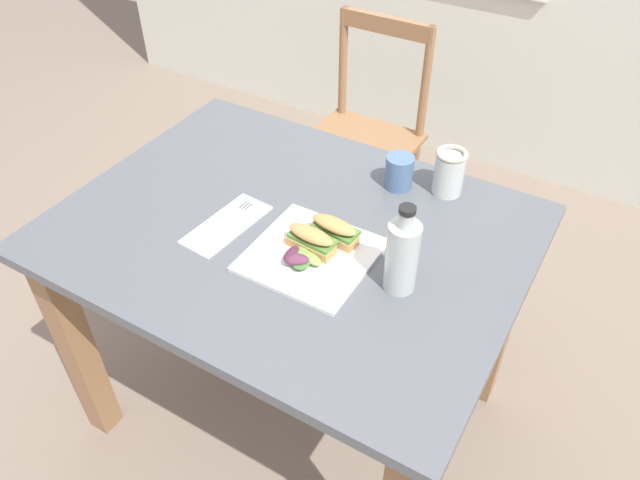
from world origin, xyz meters
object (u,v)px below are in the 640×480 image
(fork_on_napkin, at_px, (231,219))
(mason_jar_iced_tea, at_px, (449,174))
(dining_table, at_px, (292,268))
(sandwich_half_back, at_px, (334,230))
(sandwich_half_front, at_px, (311,239))
(plate_lunch, at_px, (311,255))
(cup_extra_side, at_px, (399,172))
(chair_wooden_far, at_px, (363,139))
(bottle_cold_brew, at_px, (402,259))

(fork_on_napkin, relative_size, mason_jar_iced_tea, 1.54)
(dining_table, relative_size, sandwich_half_back, 9.26)
(sandwich_half_front, xyz_separation_m, fork_on_napkin, (-0.22, -0.00, -0.03))
(plate_lunch, bearing_deg, cup_extra_side, 81.29)
(mason_jar_iced_tea, bearing_deg, plate_lunch, -113.71)
(chair_wooden_far, height_order, bottle_cold_brew, bottle_cold_brew)
(chair_wooden_far, bearing_deg, cup_extra_side, -56.22)
(chair_wooden_far, height_order, fork_on_napkin, chair_wooden_far)
(chair_wooden_far, xyz_separation_m, mason_jar_iced_tea, (0.51, -0.55, 0.35))
(plate_lunch, relative_size, bottle_cold_brew, 1.26)
(sandwich_half_back, height_order, cup_extra_side, cup_extra_side)
(dining_table, height_order, bottle_cold_brew, bottle_cold_brew)
(chair_wooden_far, distance_m, fork_on_napkin, 0.98)
(mason_jar_iced_tea, bearing_deg, fork_on_napkin, -136.82)
(sandwich_half_front, relative_size, fork_on_napkin, 0.64)
(dining_table, distance_m, bottle_cold_brew, 0.38)
(dining_table, xyz_separation_m, fork_on_napkin, (-0.13, -0.06, 0.14))
(fork_on_napkin, distance_m, mason_jar_iced_tea, 0.55)
(fork_on_napkin, bearing_deg, bottle_cold_brew, 0.81)
(plate_lunch, bearing_deg, bottle_cold_brew, 4.53)
(sandwich_half_front, relative_size, cup_extra_side, 1.36)
(sandwich_half_front, bearing_deg, dining_table, 150.26)
(plate_lunch, distance_m, fork_on_napkin, 0.23)
(fork_on_napkin, distance_m, cup_extra_side, 0.44)
(bottle_cold_brew, height_order, mason_jar_iced_tea, bottle_cold_brew)
(plate_lunch, bearing_deg, chair_wooden_far, 109.95)
(dining_table, relative_size, mason_jar_iced_tea, 9.16)
(mason_jar_iced_tea, bearing_deg, dining_table, -129.88)
(chair_wooden_far, bearing_deg, dining_table, -74.53)
(mason_jar_iced_tea, bearing_deg, bottle_cold_brew, -83.96)
(cup_extra_side, bearing_deg, bottle_cold_brew, -64.74)
(plate_lunch, distance_m, bottle_cold_brew, 0.22)
(plate_lunch, height_order, sandwich_half_back, sandwich_half_back)
(fork_on_napkin, height_order, cup_extra_side, cup_extra_side)
(sandwich_half_back, xyz_separation_m, mason_jar_iced_tea, (0.15, 0.32, 0.02))
(chair_wooden_far, distance_m, bottle_cold_brew, 1.13)
(chair_wooden_far, bearing_deg, fork_on_napkin, -83.37)
(sandwich_half_back, height_order, mason_jar_iced_tea, mason_jar_iced_tea)
(sandwich_half_back, relative_size, cup_extra_side, 1.36)
(sandwich_half_back, bearing_deg, cup_extra_side, 83.32)
(plate_lunch, relative_size, mason_jar_iced_tea, 2.22)
(chair_wooden_far, xyz_separation_m, cup_extra_side, (0.39, -0.59, 0.34))
(dining_table, xyz_separation_m, mason_jar_iced_tea, (0.27, 0.32, 0.19))
(sandwich_half_back, distance_m, cup_extra_side, 0.28)
(sandwich_half_front, relative_size, sandwich_half_back, 1.00)
(chair_wooden_far, relative_size, mason_jar_iced_tea, 7.22)
(bottle_cold_brew, bearing_deg, cup_extra_side, 115.26)
(mason_jar_iced_tea, distance_m, cup_extra_side, 0.12)
(chair_wooden_far, distance_m, cup_extra_side, 0.78)
(bottle_cold_brew, bearing_deg, plate_lunch, -175.47)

